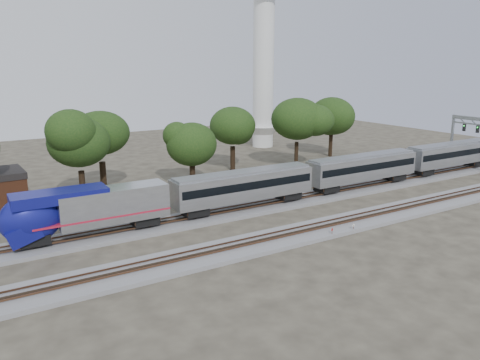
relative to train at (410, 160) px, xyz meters
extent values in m
plane|color=#383328|center=(-29.05, -6.00, -3.31)|extent=(160.00, 160.00, 0.00)
cube|color=slate|center=(-29.05, 0.00, -3.11)|extent=(160.00, 5.00, 0.40)
cube|color=brown|center=(-29.05, -0.72, -2.66)|extent=(160.00, 0.08, 0.15)
cube|color=brown|center=(-29.05, 0.72, -2.66)|extent=(160.00, 0.08, 0.15)
cube|color=slate|center=(-29.05, -10.00, -3.11)|extent=(160.00, 5.00, 0.40)
cube|color=brown|center=(-29.05, -10.72, -2.66)|extent=(160.00, 0.08, 0.15)
cube|color=brown|center=(-29.05, -9.28, -2.66)|extent=(160.00, 0.08, 0.15)
cube|color=silver|center=(-45.22, 0.00, 0.08)|extent=(11.06, 3.13, 3.44)
ellipsoid|color=navy|center=(-53.15, 0.00, -0.19)|extent=(5.63, 3.25, 4.80)
cube|color=navy|center=(-50.33, 0.00, 1.69)|extent=(8.87, 3.07, 1.04)
cube|color=black|center=(-52.63, 0.00, 0.86)|extent=(0.47, 2.40, 1.37)
cube|color=maroon|center=(-46.47, 0.00, -0.81)|extent=(13.56, 3.17, 0.19)
cube|color=black|center=(-52.99, 0.00, -2.11)|extent=(2.71, 2.30, 0.94)
cube|color=black|center=(-42.04, 0.00, -2.11)|extent=(2.71, 2.30, 0.94)
cube|color=silver|center=(-29.50, 0.00, -0.08)|extent=(18.15, 3.13, 3.13)
cube|color=black|center=(-29.50, 0.00, 0.23)|extent=(17.53, 3.18, 0.94)
cube|color=gray|center=(-29.50, 0.00, 1.54)|extent=(17.74, 2.50, 0.37)
cube|color=black|center=(-36.07, 0.00, -2.11)|extent=(2.71, 2.30, 0.94)
cube|color=black|center=(-22.93, 0.00, -2.11)|extent=(2.71, 2.30, 0.94)
cube|color=silver|center=(-9.92, 0.00, -0.08)|extent=(18.15, 3.13, 3.13)
cube|color=black|center=(-9.92, 0.00, 0.23)|extent=(17.53, 3.18, 0.94)
cube|color=gray|center=(-9.92, 0.00, 1.54)|extent=(17.74, 2.50, 0.37)
cube|color=black|center=(-16.50, 0.00, -2.11)|extent=(2.71, 2.30, 0.94)
cube|color=black|center=(-3.35, 0.00, -2.11)|extent=(2.71, 2.30, 0.94)
cube|color=silver|center=(9.65, 0.00, -0.08)|extent=(18.15, 3.13, 3.13)
cube|color=black|center=(9.65, 0.00, 0.23)|extent=(17.53, 3.18, 0.94)
cube|color=gray|center=(9.65, 0.00, 1.54)|extent=(17.74, 2.50, 0.37)
cube|color=black|center=(3.08, 0.00, -2.11)|extent=(2.71, 2.30, 0.94)
cube|color=black|center=(16.23, 0.00, -2.11)|extent=(2.71, 2.30, 0.94)
cylinder|color=#512D19|center=(-26.33, -12.10, -2.87)|extent=(0.06, 0.06, 0.89)
cylinder|color=#BD0D0D|center=(-26.33, -12.10, -2.47)|extent=(0.30, 0.15, 0.32)
cylinder|color=#512D19|center=(-23.45, -12.21, -2.88)|extent=(0.06, 0.06, 0.88)
cylinder|color=silver|center=(-23.45, -12.21, -2.49)|extent=(0.31, 0.04, 0.31)
cube|color=#512D19|center=(-23.27, -11.87, -3.16)|extent=(0.57, 0.46, 0.30)
cylinder|color=silver|center=(-1.80, 37.36, 12.02)|extent=(4.38, 4.38, 30.66)
cone|color=silver|center=(-1.80, 37.36, -1.12)|extent=(7.01, 7.01, 4.38)
cube|color=gray|center=(14.61, 3.49, 1.17)|extent=(0.35, 0.35, 8.97)
cube|color=gray|center=(14.61, 0.00, 5.35)|extent=(0.40, 7.37, 0.60)
cube|color=gray|center=(14.61, 0.00, 4.46)|extent=(0.25, 7.37, 0.25)
cube|color=black|center=(14.32, -1.20, 3.76)|extent=(0.25, 0.50, 1.20)
cube|color=black|center=(14.32, 1.20, 3.76)|extent=(0.25, 0.50, 1.20)
cylinder|color=black|center=(-45.30, 13.51, -1.19)|extent=(0.70, 0.70, 4.26)
ellipsoid|color=#183411|center=(-45.30, 13.51, 4.59)|extent=(8.03, 8.03, 6.83)
cylinder|color=black|center=(-41.88, 16.35, -1.04)|extent=(0.70, 0.70, 4.55)
ellipsoid|color=#183411|center=(-41.88, 16.35, 5.14)|extent=(8.59, 8.59, 7.30)
cylinder|color=black|center=(-29.66, 14.03, -1.64)|extent=(0.70, 0.70, 3.35)
ellipsoid|color=#183411|center=(-29.66, 14.03, 2.90)|extent=(6.31, 6.31, 5.37)
cylinder|color=black|center=(-19.28, 20.25, -1.29)|extent=(0.70, 0.70, 4.05)
ellipsoid|color=#183411|center=(-19.28, 20.25, 4.21)|extent=(7.64, 7.64, 6.49)
cylinder|color=black|center=(-9.25, 15.97, -1.04)|extent=(0.70, 0.70, 4.56)
ellipsoid|color=#183411|center=(-9.25, 15.97, 5.15)|extent=(8.59, 8.59, 7.30)
cylinder|color=black|center=(3.05, 21.14, -1.22)|extent=(0.70, 0.70, 4.19)
ellipsoid|color=#183411|center=(3.05, 21.14, 4.46)|extent=(7.90, 7.90, 6.71)
camera|label=1|loc=(-57.81, -45.96, 14.01)|focal=35.00mm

